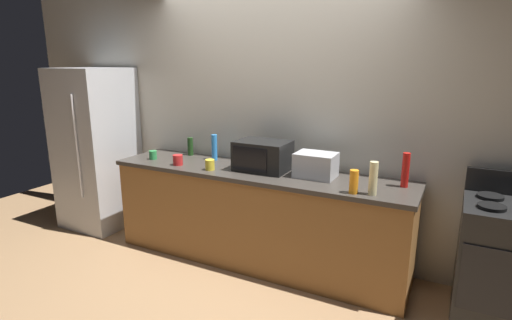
# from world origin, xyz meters

# --- Properties ---
(ground_plane) EXTENTS (8.00, 8.00, 0.00)m
(ground_plane) POSITION_xyz_m (0.00, 0.00, 0.00)
(ground_plane) COLOR #93704C
(back_wall) EXTENTS (6.40, 0.10, 2.70)m
(back_wall) POSITION_xyz_m (0.00, 0.81, 1.35)
(back_wall) COLOR beige
(back_wall) RESTS_ON ground_plane
(counter_run) EXTENTS (2.84, 0.64, 0.90)m
(counter_run) POSITION_xyz_m (0.00, 0.40, 0.45)
(counter_run) COLOR brown
(counter_run) RESTS_ON ground_plane
(refrigerator) EXTENTS (0.72, 0.73, 1.80)m
(refrigerator) POSITION_xyz_m (-2.05, 0.40, 0.90)
(refrigerator) COLOR #B7BABF
(refrigerator) RESTS_ON ground_plane
(stove_range) EXTENTS (0.60, 0.61, 1.08)m
(stove_range) POSITION_xyz_m (2.00, 0.40, 0.46)
(stove_range) COLOR black
(stove_range) RESTS_ON ground_plane
(microwave) EXTENTS (0.48, 0.35, 0.27)m
(microwave) POSITION_xyz_m (0.04, 0.45, 1.04)
(microwave) COLOR black
(microwave) RESTS_ON counter_run
(toaster_oven) EXTENTS (0.34, 0.26, 0.21)m
(toaster_oven) POSITION_xyz_m (0.55, 0.46, 1.01)
(toaster_oven) COLOR #B7BABF
(toaster_oven) RESTS_ON counter_run
(bottle_hand_soap) EXTENTS (0.06, 0.06, 0.26)m
(bottle_hand_soap) POSITION_xyz_m (1.09, 0.20, 1.03)
(bottle_hand_soap) COLOR beige
(bottle_hand_soap) RESTS_ON counter_run
(bottle_dish_soap) EXTENTS (0.07, 0.07, 0.18)m
(bottle_dish_soap) POSITION_xyz_m (0.95, 0.17, 0.99)
(bottle_dish_soap) COLOR orange
(bottle_dish_soap) RESTS_ON counter_run
(bottle_wine) EXTENTS (0.06, 0.06, 0.19)m
(bottle_wine) POSITION_xyz_m (-0.90, 0.63, 0.99)
(bottle_wine) COLOR #1E3F19
(bottle_wine) RESTS_ON counter_run
(bottle_spray_cleaner) EXTENTS (0.06, 0.06, 0.26)m
(bottle_spray_cleaner) POSITION_xyz_m (-0.56, 0.57, 1.03)
(bottle_spray_cleaner) COLOR #338CE5
(bottle_spray_cleaner) RESTS_ON counter_run
(bottle_hot_sauce) EXTENTS (0.06, 0.06, 0.28)m
(bottle_hot_sauce) POSITION_xyz_m (1.27, 0.51, 1.04)
(bottle_hot_sauce) COLOR red
(bottle_hot_sauce) RESTS_ON counter_run
(mug_yellow) EXTENTS (0.09, 0.09, 0.10)m
(mug_yellow) POSITION_xyz_m (-0.39, 0.23, 0.95)
(mug_yellow) COLOR yellow
(mug_yellow) RESTS_ON counter_run
(mug_green) EXTENTS (0.08, 0.08, 0.09)m
(mug_green) POSITION_xyz_m (-1.13, 0.31, 0.94)
(mug_green) COLOR #2D8C47
(mug_green) RESTS_ON counter_run
(mug_red) EXTENTS (0.09, 0.09, 0.10)m
(mug_red) POSITION_xyz_m (-0.76, 0.24, 0.95)
(mug_red) COLOR red
(mug_red) RESTS_ON counter_run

